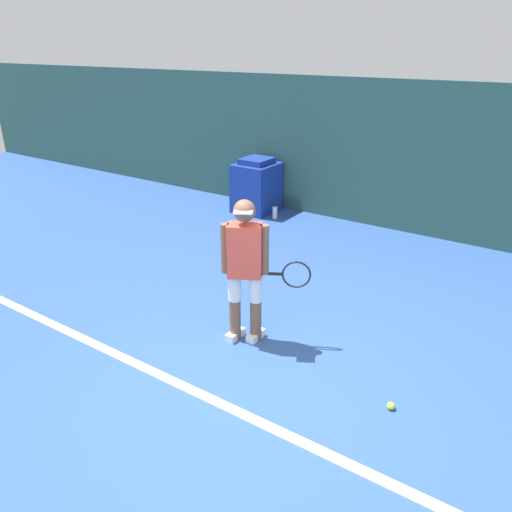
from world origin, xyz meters
name	(u,v)px	position (x,y,z in m)	size (l,w,h in m)	color
ground_plane	(243,401)	(0.00, 0.00, 0.00)	(24.00, 24.00, 0.00)	#2D5193
back_wall	(429,162)	(0.00, 5.06, 1.21)	(24.00, 0.10, 2.42)	#2D564C
court_baseline	(233,410)	(0.00, -0.15, 0.01)	(21.60, 0.10, 0.01)	white
tennis_player	(246,266)	(-0.55, 0.85, 0.86)	(0.81, 0.52, 1.55)	brown
tennis_ball	(391,406)	(1.13, 0.63, 0.03)	(0.07, 0.07, 0.07)	#D1E533
covered_chair	(257,186)	(-2.94, 4.57, 0.47)	(0.70, 0.78, 0.99)	navy
water_bottle	(275,212)	(-2.41, 4.38, 0.12)	(0.09, 0.09, 0.25)	white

